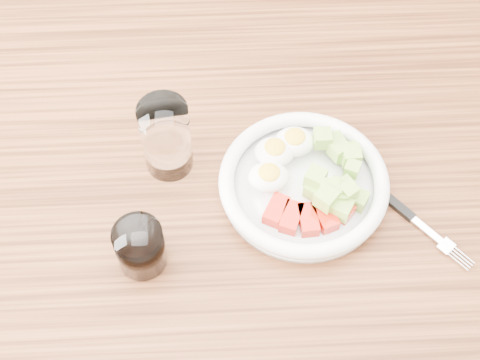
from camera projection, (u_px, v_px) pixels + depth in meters
ground at (244, 356)px, 1.64m from camera, size 4.00×4.00×0.00m
dining_table at (246, 228)px, 1.07m from camera, size 1.50×0.90×0.77m
bowl at (304, 181)px, 0.98m from camera, size 0.25×0.25×0.06m
fork at (402, 210)px, 0.97m from camera, size 0.14×0.16×0.01m
water_glass at (166, 138)px, 0.97m from camera, size 0.07×0.07×0.13m
coffee_glass at (140, 247)px, 0.90m from camera, size 0.07×0.07×0.08m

